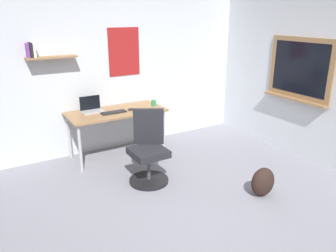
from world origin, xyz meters
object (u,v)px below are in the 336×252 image
(desk, at_px, (116,115))
(computer_mouse, at_px, (131,109))
(office_chair, at_px, (149,152))
(coffee_mug, at_px, (154,103))
(laptop, at_px, (91,108))
(backpack, at_px, (263,182))
(keyboard, at_px, (114,112))

(desk, bearing_deg, computer_mouse, -22.07)
(office_chair, xyz_separation_m, computer_mouse, (0.17, 0.89, 0.33))
(computer_mouse, bearing_deg, desk, 157.93)
(computer_mouse, xyz_separation_m, coffee_mug, (0.42, 0.05, 0.03))
(desk, xyz_separation_m, computer_mouse, (0.21, -0.08, 0.09))
(laptop, height_order, backpack, laptop)
(office_chair, xyz_separation_m, coffee_mug, (0.59, 0.94, 0.36))
(desk, xyz_separation_m, keyboard, (-0.07, -0.08, 0.08))
(coffee_mug, bearing_deg, backpack, -78.65)
(laptop, bearing_deg, computer_mouse, -24.26)
(keyboard, xyz_separation_m, backpack, (1.11, -1.97, -0.55))
(laptop, relative_size, computer_mouse, 2.98)
(computer_mouse, relative_size, coffee_mug, 1.13)
(office_chair, relative_size, backpack, 2.59)
(computer_mouse, distance_m, coffee_mug, 0.43)
(coffee_mug, height_order, backpack, coffee_mug)
(office_chair, bearing_deg, computer_mouse, 79.05)
(keyboard, bearing_deg, backpack, -60.63)
(desk, relative_size, office_chair, 1.53)
(desk, relative_size, laptop, 4.70)
(coffee_mug, bearing_deg, computer_mouse, -173.24)
(office_chair, relative_size, coffee_mug, 10.33)
(laptop, relative_size, coffee_mug, 3.37)
(desk, bearing_deg, keyboard, -130.95)
(desk, distance_m, office_chair, 1.01)
(office_chair, bearing_deg, coffee_mug, 57.74)
(computer_mouse, height_order, coffee_mug, coffee_mug)
(laptop, distance_m, keyboard, 0.35)
(desk, relative_size, backpack, 3.98)
(computer_mouse, distance_m, backpack, 2.20)
(laptop, xyz_separation_m, computer_mouse, (0.54, -0.24, -0.04))
(desk, bearing_deg, laptop, 154.39)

